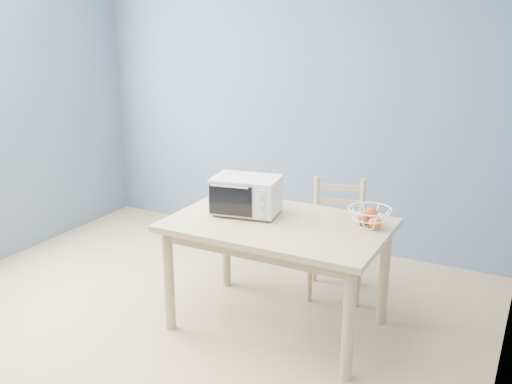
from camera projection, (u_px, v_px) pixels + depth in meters
The scene contains 5 objects.
room at pixel (128, 151), 3.20m from camera, with size 4.01×4.51×2.61m.
dining_table at pixel (278, 237), 3.72m from camera, with size 1.40×0.90×0.75m.
toaster_oven at pixel (244, 194), 3.81m from camera, with size 0.48×0.38×0.26m.
fruit_basket at pixel (370, 217), 3.58m from camera, with size 0.31×0.31×0.14m.
dining_chair at pixel (337, 239), 4.28m from camera, with size 0.50×0.50×0.87m.
Camera 1 is at (2.09, -2.44, 2.01)m, focal length 40.00 mm.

